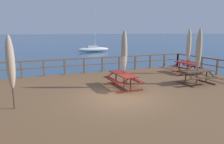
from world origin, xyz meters
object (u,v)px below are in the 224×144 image
at_px(patio_umbrella_tall_back_right, 189,45).
at_px(patio_umbrella_short_back, 10,63).
at_px(patio_umbrella_short_mid, 199,49).
at_px(patio_umbrella_short_front, 124,51).
at_px(picnic_table_mid_centre, 187,65).
at_px(sailboat_distant, 93,49).
at_px(picnic_table_front_left, 123,77).
at_px(picnic_table_front_right, 196,74).

height_order(patio_umbrella_tall_back_right, patio_umbrella_short_back, patio_umbrella_tall_back_right).
bearing_deg(patio_umbrella_short_mid, patio_umbrella_tall_back_right, 57.37).
height_order(patio_umbrella_tall_back_right, patio_umbrella_short_mid, patio_umbrella_tall_back_right).
relative_size(patio_umbrella_short_front, patio_umbrella_short_back, 1.07).
height_order(patio_umbrella_short_mid, patio_umbrella_short_back, patio_umbrella_short_mid).
bearing_deg(picnic_table_mid_centre, patio_umbrella_short_mid, -122.13).
relative_size(patio_umbrella_short_mid, patio_umbrella_short_back, 1.10).
xyz_separation_m(picnic_table_mid_centre, patio_umbrella_short_front, (-5.88, -1.82, 1.37)).
bearing_deg(patio_umbrella_short_back, sailboat_distant, 66.77).
bearing_deg(picnic_table_mid_centre, patio_umbrella_short_front, -162.79).
relative_size(picnic_table_mid_centre, picnic_table_front_left, 0.89).
distance_m(picnic_table_mid_centre, patio_umbrella_tall_back_right, 1.45).
xyz_separation_m(picnic_table_mid_centre, patio_umbrella_short_back, (-11.18, -3.04, 1.25)).
bearing_deg(patio_umbrella_short_mid, sailboat_distant, 84.18).
bearing_deg(picnic_table_front_left, patio_umbrella_short_mid, -11.70).
relative_size(picnic_table_mid_centre, patio_umbrella_tall_back_right, 0.61).
bearing_deg(picnic_table_front_right, patio_umbrella_short_back, -177.60).
bearing_deg(patio_umbrella_tall_back_right, patio_umbrella_short_front, -163.22).
bearing_deg(patio_umbrella_tall_back_right, patio_umbrella_short_back, -164.99).
bearing_deg(picnic_table_mid_centre, patio_umbrella_short_back, -164.76).
xyz_separation_m(picnic_table_mid_centre, patio_umbrella_short_mid, (-1.69, -2.70, 1.43)).
height_order(patio_umbrella_tall_back_right, sailboat_distant, sailboat_distant).
relative_size(picnic_table_front_left, patio_umbrella_short_back, 0.76).
height_order(patio_umbrella_tall_back_right, patio_umbrella_short_front, patio_umbrella_tall_back_right).
relative_size(picnic_table_mid_centre, picnic_table_front_right, 0.99).
bearing_deg(sailboat_distant, picnic_table_front_left, -104.51).
distance_m(picnic_table_mid_centre, patio_umbrella_short_back, 11.65).
relative_size(patio_umbrella_short_front, sailboat_distant, 0.39).
distance_m(picnic_table_front_right, patio_umbrella_short_mid, 1.43).
bearing_deg(patio_umbrella_short_mid, patio_umbrella_short_front, 168.19).
xyz_separation_m(patio_umbrella_tall_back_right, sailboat_distant, (1.21, 25.88, -2.26)).
bearing_deg(picnic_table_front_left, sailboat_distant, 75.49).
xyz_separation_m(picnic_table_front_right, patio_umbrella_short_back, (-9.51, -0.40, 1.25)).
bearing_deg(sailboat_distant, patio_umbrella_short_back, -113.23).
bearing_deg(picnic_table_front_right, sailboat_distant, 84.21).
height_order(patio_umbrella_short_back, sailboat_distant, sailboat_distant).
distance_m(picnic_table_mid_centre, patio_umbrella_short_front, 6.31).
xyz_separation_m(picnic_table_front_left, sailboat_distant, (7.15, 27.65, -0.82)).
bearing_deg(patio_umbrella_short_mid, picnic_table_mid_centre, 57.87).
xyz_separation_m(patio_umbrella_tall_back_right, patio_umbrella_short_front, (-5.88, -1.77, -0.07)).
relative_size(picnic_table_front_left, patio_umbrella_short_mid, 0.69).
xyz_separation_m(picnic_table_front_right, patio_umbrella_tall_back_right, (1.68, 2.60, 1.44)).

